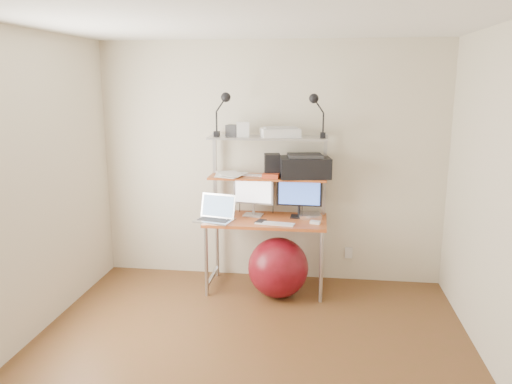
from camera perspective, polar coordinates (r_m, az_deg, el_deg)
room at (r=3.49m, az=-1.40°, el=-1.35°), size 3.60×3.60×3.60m
computer_desk at (r=5.01m, az=1.25°, el=-0.53°), size 1.20×0.60×1.57m
wall_outlet at (r=5.44m, az=10.54°, el=-6.85°), size 0.08×0.01×0.12m
monitor_silver at (r=5.08m, az=-0.30°, el=0.02°), size 0.42×0.17×0.46m
monitor_black at (r=5.03m, az=4.97°, el=-0.34°), size 0.46×0.14×0.46m
laptop at (r=4.96m, az=-4.57°, el=-2.62°), size 0.42×0.37×0.32m
keyboard at (r=4.82m, az=2.16°, el=-3.63°), size 0.39×0.16×0.01m
mouse at (r=4.86m, az=6.78°, el=-3.46°), size 0.11×0.08×0.03m
mac_mini at (r=5.08m, az=6.14°, el=-2.68°), size 0.25×0.25×0.04m
phone at (r=4.89m, az=0.51°, el=-3.37°), size 0.11×0.16×0.01m
printer at (r=4.99m, az=5.59°, el=2.94°), size 0.54×0.41×0.23m
nas_cube at (r=5.01m, az=1.86°, el=3.09°), size 0.18×0.18×0.23m
red_box at (r=4.93m, az=1.70°, el=1.85°), size 0.17×0.12×0.05m
scanner at (r=4.95m, az=2.78°, el=6.85°), size 0.42×0.33×0.10m
box_white at (r=4.96m, az=-1.52°, el=7.17°), size 0.14×0.12×0.14m
box_grey at (r=5.03m, az=-2.71°, el=7.04°), size 0.13×0.13×0.11m
clip_lamp_left at (r=4.94m, az=-3.70°, el=9.95°), size 0.17×0.10×0.43m
clip_lamp_right at (r=4.87m, az=6.85°, el=9.77°), size 0.17×0.09×0.42m
exercise_ball at (r=4.96m, az=2.55°, el=-8.62°), size 0.59×0.59×0.59m
paper_stack at (r=5.08m, az=-3.09°, el=2.05°), size 0.35×0.41×0.02m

